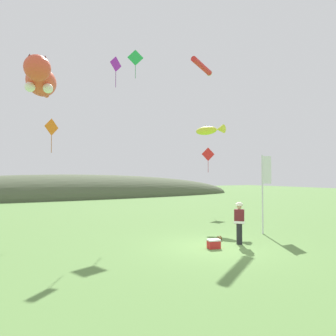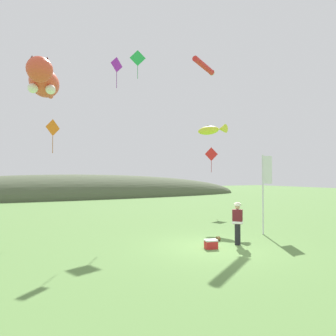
% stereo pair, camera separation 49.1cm
% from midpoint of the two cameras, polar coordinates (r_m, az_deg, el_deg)
% --- Properties ---
extents(ground_plane, '(120.00, 120.00, 0.00)m').
position_cam_midpoint_polar(ground_plane, '(12.72, 9.69, -14.67)').
color(ground_plane, '#5B8442').
extents(distant_hill_ridge, '(52.32, 10.59, 6.16)m').
position_cam_midpoint_polar(distant_hill_ridge, '(42.01, -17.00, -5.39)').
color(distant_hill_ridge, '#4C563D').
rests_on(distant_hill_ridge, ground).
extents(festival_attendant, '(0.47, 0.49, 1.77)m').
position_cam_midpoint_polar(festival_attendant, '(13.17, 14.16, -9.96)').
color(festival_attendant, black).
rests_on(festival_attendant, ground).
extents(kite_spool, '(0.13, 0.21, 0.21)m').
position_cam_midpoint_polar(kite_spool, '(13.85, 10.53, -13.11)').
color(kite_spool, olive).
rests_on(kite_spool, ground).
extents(picnic_cooler, '(0.55, 0.43, 0.36)m').
position_cam_midpoint_polar(picnic_cooler, '(12.43, 9.35, -14.12)').
color(picnic_cooler, red).
rests_on(picnic_cooler, ground).
extents(festival_banner_pole, '(0.66, 0.08, 3.95)m').
position_cam_midpoint_polar(festival_banner_pole, '(15.79, 18.88, -2.56)').
color(festival_banner_pole, silver).
rests_on(festival_banner_pole, ground).
extents(kite_giant_cat, '(2.44, 6.26, 1.92)m').
position_cam_midpoint_polar(kite_giant_cat, '(20.80, -21.99, 15.07)').
color(kite_giant_cat, '#E04C33').
extents(kite_fish_windsock, '(1.30, 2.18, 0.65)m').
position_cam_midpoint_polar(kite_fish_windsock, '(20.02, 8.94, 7.16)').
color(kite_fish_windsock, yellow).
extents(kite_tube_streamer, '(2.70, 1.97, 0.44)m').
position_cam_midpoint_polar(kite_tube_streamer, '(21.30, 7.60, 18.68)').
color(kite_tube_streamer, red).
extents(kite_diamond_orange, '(0.75, 0.50, 1.79)m').
position_cam_midpoint_polar(kite_diamond_orange, '(16.84, -20.31, 7.13)').
color(kite_diamond_orange, orange).
extents(kite_diamond_green, '(1.04, 0.43, 2.02)m').
position_cam_midpoint_polar(kite_diamond_green, '(22.26, -5.13, 20.09)').
color(kite_diamond_green, green).
extents(kite_diamond_violet, '(0.81, 0.39, 1.79)m').
position_cam_midpoint_polar(kite_diamond_violet, '(18.26, -8.95, 18.78)').
color(kite_diamond_violet, purple).
extents(kite_diamond_red, '(1.04, 0.30, 1.97)m').
position_cam_midpoint_polar(kite_diamond_red, '(23.71, 8.84, 2.58)').
color(kite_diamond_red, red).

